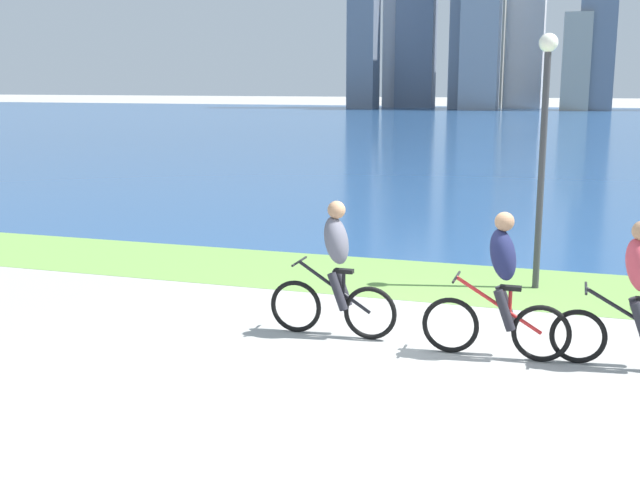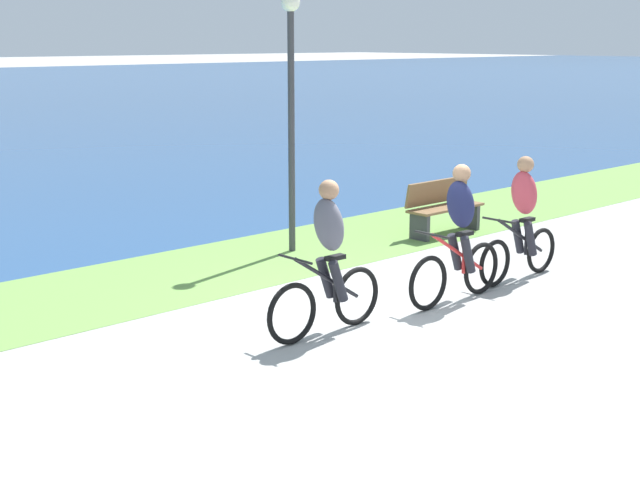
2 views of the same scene
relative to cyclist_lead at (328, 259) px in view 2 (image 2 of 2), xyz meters
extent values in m
plane|color=#9E9E99|center=(1.21, 0.01, -0.84)|extent=(300.00, 300.00, 0.00)
cube|color=#6B9947|center=(1.21, 3.18, -0.84)|extent=(120.00, 2.61, 0.01)
torus|color=black|center=(-0.52, 0.00, -0.51)|extent=(0.67, 0.06, 0.67)
torus|color=black|center=(0.45, 0.00, -0.51)|extent=(0.67, 0.06, 0.67)
cylinder|color=black|center=(-0.01, 0.00, -0.21)|extent=(0.95, 0.04, 0.62)
cylinder|color=black|center=(0.11, 0.00, -0.26)|extent=(0.04, 0.04, 0.49)
cube|color=black|center=(0.11, 0.00, 0.00)|extent=(0.24, 0.10, 0.05)
cylinder|color=black|center=(-0.47, 0.00, 0.08)|extent=(0.03, 0.52, 0.03)
ellipsoid|color=#595966|center=(0.02, 0.00, 0.38)|extent=(0.40, 0.36, 0.65)
sphere|color=#A57A59|center=(0.02, 0.00, 0.76)|extent=(0.22, 0.22, 0.22)
cylinder|color=#26262D|center=(0.06, -0.10, -0.24)|extent=(0.27, 0.11, 0.49)
cylinder|color=#26262D|center=(0.06, 0.10, -0.24)|extent=(0.27, 0.11, 0.49)
torus|color=black|center=(1.47, -0.19, -0.51)|extent=(0.67, 0.06, 0.67)
torus|color=black|center=(2.50, -0.19, -0.51)|extent=(0.67, 0.06, 0.67)
cylinder|color=red|center=(2.01, -0.19, -0.22)|extent=(1.00, 0.04, 0.62)
cylinder|color=red|center=(2.14, -0.19, -0.27)|extent=(0.04, 0.04, 0.48)
cube|color=black|center=(2.14, -0.19, -0.01)|extent=(0.24, 0.10, 0.05)
cylinder|color=black|center=(1.52, -0.19, 0.07)|extent=(0.03, 0.52, 0.03)
ellipsoid|color=#1E234C|center=(2.04, -0.19, 0.37)|extent=(0.40, 0.36, 0.65)
sphere|color=#A57A59|center=(2.04, -0.19, 0.75)|extent=(0.22, 0.22, 0.22)
cylinder|color=#26262D|center=(2.09, -0.29, -0.25)|extent=(0.27, 0.11, 0.49)
cylinder|color=#26262D|center=(2.09, -0.09, -0.25)|extent=(0.27, 0.11, 0.49)
torus|color=black|center=(2.90, -0.10, -0.53)|extent=(0.63, 0.06, 0.63)
torus|color=black|center=(3.96, -0.10, -0.53)|extent=(0.63, 0.06, 0.63)
cylinder|color=black|center=(3.46, -0.10, -0.25)|extent=(1.03, 0.04, 0.60)
cylinder|color=black|center=(3.59, -0.10, -0.30)|extent=(0.04, 0.04, 0.47)
cube|color=black|center=(3.59, -0.10, -0.04)|extent=(0.24, 0.10, 0.05)
cylinder|color=black|center=(2.95, -0.10, 0.04)|extent=(0.03, 0.52, 0.03)
ellipsoid|color=#BF3F4C|center=(3.49, -0.10, 0.34)|extent=(0.40, 0.36, 0.65)
sphere|color=#A57A59|center=(3.49, -0.10, 0.72)|extent=(0.22, 0.22, 0.22)
cylinder|color=#26262D|center=(3.54, -0.20, -0.28)|extent=(0.27, 0.11, 0.49)
cylinder|color=#26262D|center=(3.54, 0.00, -0.28)|extent=(0.27, 0.11, 0.49)
cube|color=brown|center=(4.92, 2.37, -0.39)|extent=(1.50, 0.45, 0.04)
cube|color=brown|center=(4.92, 2.57, -0.14)|extent=(1.50, 0.11, 0.40)
cube|color=#38383D|center=(5.57, 2.37, -0.62)|extent=(0.08, 0.37, 0.45)
cube|color=#38383D|center=(4.27, 2.37, -0.62)|extent=(0.08, 0.37, 0.45)
cylinder|color=#38383D|center=(2.27, 3.21, 0.95)|extent=(0.10, 0.10, 3.59)
sphere|color=white|center=(2.27, 3.21, 2.85)|extent=(0.28, 0.28, 0.28)
camera|label=1|loc=(2.76, -9.19, 2.30)|focal=44.75mm
camera|label=2|loc=(-6.38, -6.78, 2.33)|focal=49.72mm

